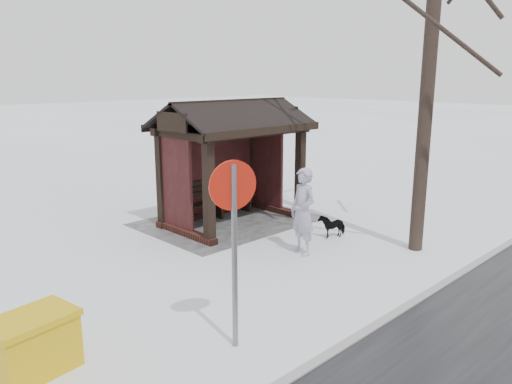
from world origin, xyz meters
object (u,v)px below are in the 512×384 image
dog (332,225)px  road_sign (233,217)px  bus_shelter (228,137)px  pedestrian (303,212)px  grit_bin (34,344)px

dog → road_sign: size_ratio=0.24×
bus_shelter → road_sign: 6.03m
pedestrian → road_sign: bearing=-52.2°
bus_shelter → road_sign: bearing=49.4°
pedestrian → grit_bin: bearing=-74.1°
pedestrian → grit_bin: (5.68, 0.49, -0.52)m
bus_shelter → grit_bin: 7.20m
bus_shelter → grit_bin: bearing=28.4°
bus_shelter → dog: 3.32m
bus_shelter → dog: size_ratio=5.74×
pedestrian → road_sign: (3.46, 1.74, 0.94)m
bus_shelter → pedestrian: 3.13m
road_sign → dog: bearing=-140.5°
grit_bin → dog: bearing=177.4°
dog → pedestrian: bearing=-60.4°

